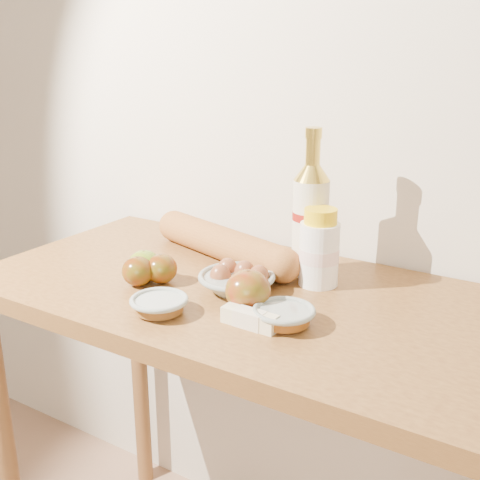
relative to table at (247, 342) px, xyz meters
The scene contains 13 objects.
back_wall 0.62m from the table, 90.00° to the left, with size 3.50×0.02×2.60m, color beige.
table is the anchor object (origin of this frame).
bourbon_bottle 0.31m from the table, 67.40° to the left, with size 0.10×0.10×0.33m.
cream_bottle 0.26m from the table, 44.31° to the left, with size 0.11×0.11×0.17m.
egg_bowl 0.15m from the table, 148.91° to the right, with size 0.17×0.17×0.06m.
baguette 0.26m from the table, 138.18° to the left, with size 0.48×0.21×0.08m.
apple_yellowgreen 0.28m from the table, 162.17° to the right, with size 0.10×0.10×0.07m.
apple_redgreen_front 0.28m from the table, 154.78° to the right, with size 0.09×0.09×0.06m.
apple_redgreen_right 0.19m from the table, 58.22° to the right, with size 0.11×0.11×0.08m.
sugar_bowl 0.25m from the table, 114.73° to the right, with size 0.14×0.14×0.03m.
syrup_bowl 0.23m from the table, 36.27° to the right, with size 0.14×0.14×0.03m.
butter_stick 0.22m from the table, 57.48° to the right, with size 0.11×0.03×0.03m.
apple_extra 0.25m from the table, 160.68° to the right, with size 0.09×0.09×0.06m.
Camera 1 is at (0.61, 0.18, 1.40)m, focal length 45.00 mm.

